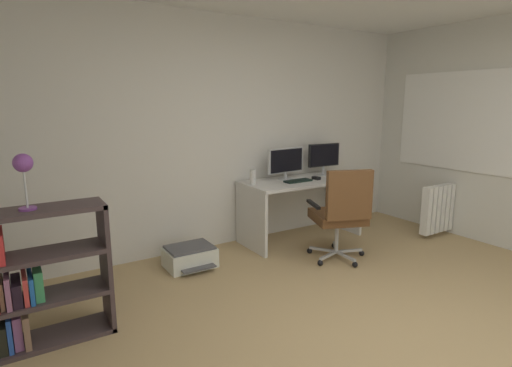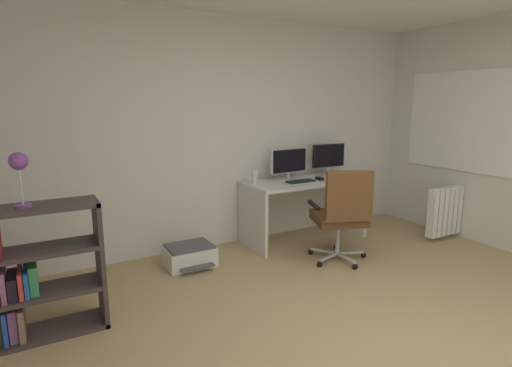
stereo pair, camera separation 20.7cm
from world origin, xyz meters
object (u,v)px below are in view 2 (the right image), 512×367
Objects in this scene: monitor_secondary at (329,157)px; desktop_speaker at (255,177)px; desk at (304,196)px; printer at (190,255)px; desk_lamp at (19,166)px; radiator at (454,209)px; office_chair at (342,212)px; keyboard at (301,181)px; monitor_main at (289,162)px; bookshelf at (26,278)px; computer_mouse at (320,179)px.

desktop_speaker is at bearing -177.52° from monitor_secondary.
desktop_speaker is (-0.65, 0.07, 0.28)m from desk.
desk is 1.57m from printer.
radiator is at bearing -0.77° from desk_lamp.
monitor_secondary is 1.15m from office_chair.
monitor_secondary is 0.64m from keyboard.
desk_lamp is (-2.76, -0.90, 0.28)m from monitor_main.
office_chair is 2.06× the size of printer.
office_chair reaches higher than bookshelf.
bookshelf is at bearing 179.58° from office_chair.
desktop_speaker is at bearing 174.17° from desk.
desk is 1.52× the size of bookshelf.
monitor_main is at bearing 8.44° from printer.
computer_mouse is 3.19m from desk_lamp.
desk is 4.33× the size of keyboard.
bookshelf is (-2.30, -0.85, -0.38)m from desktop_speaker.
monitor_secondary is at bearing 58.98° from office_chair.
monitor_main is 3.11× the size of desktop_speaker.
keyboard is 0.34× the size of office_chair.
monitor_main reaches higher than desktop_speaker.
office_chair is at bearing -57.75° from desktop_speaker.
computer_mouse is 1.79m from printer.
bookshelf is at bearing -172.42° from computer_mouse.
computer_mouse reaches higher than printer.
computer_mouse is (0.31, -0.20, -0.20)m from monitor_main.
monitor_main reaches higher than office_chair.
office_chair is at bearing -0.42° from bookshelf.
bookshelf reaches higher than desk.
desk_lamp is at bearing -159.45° from desktop_speaker.
printer is at bearing -176.73° from desk.
desk is 0.28m from computer_mouse.
office_chair is at bearing -86.73° from monitor_main.
monitor_secondary reaches higher than desktop_speaker.
printer is at bearing 179.19° from keyboard.
office_chair is 1.13× the size of radiator.
computer_mouse is at bearing -0.09° from printer.
monitor_secondary is 4.69× the size of computer_mouse.
monitor_main is at bearing -180.00° from monitor_secondary.
monitor_main is 1.61m from printer.
monitor_secondary is at bearing 5.85° from printer.
bookshelf is at bearing -167.09° from keyboard.
computer_mouse reaches higher than radiator.
desk is 0.25m from keyboard.
office_chair is at bearing -97.39° from desk.
monitor_secondary is at bearing 18.28° from keyboard.
computer_mouse is at bearing -2.16° from keyboard.
computer_mouse is 0.10× the size of bookshelf.
desk_lamp is at bearing -0.55° from bookshelf.
desk reaches higher than printer.
printer is (-0.86, -0.15, -0.72)m from desktop_speaker.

